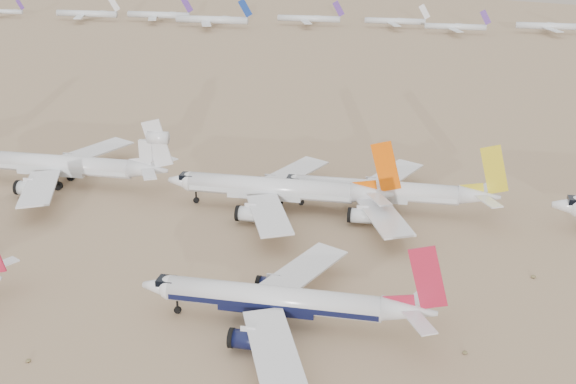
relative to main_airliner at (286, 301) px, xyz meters
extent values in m
plane|color=#8D6E52|center=(5.88, -4.11, -4.87)|extent=(7000.00, 7000.00, 0.00)
cylinder|color=silver|center=(-2.27, 0.00, 0.22)|extent=(37.43, 4.42, 4.42)
cube|color=black|center=(-2.27, 0.00, -0.34)|extent=(36.68, 4.49, 1.00)
sphere|color=silver|center=(-20.98, 0.00, 0.22)|extent=(4.42, 4.42, 4.42)
cube|color=black|center=(-21.65, 0.00, 1.43)|extent=(3.10, 2.88, 1.11)
cone|color=silver|center=(20.87, 0.00, 0.55)|extent=(9.36, 4.42, 4.42)
cube|color=silver|center=(0.62, -13.13, -0.56)|extent=(14.46, 22.78, 0.69)
cube|color=silver|center=(22.69, -4.30, 1.10)|extent=(5.94, 7.77, 0.27)
cylinder|color=black|center=(-4.35, -9.20, -2.55)|extent=(5.20, 3.19, 3.19)
cube|color=silver|center=(0.62, 13.13, -0.56)|extent=(14.46, 22.78, 0.69)
cube|color=silver|center=(22.69, 4.30, 1.10)|extent=(5.94, 7.77, 0.27)
cylinder|color=black|center=(-4.35, 9.20, -2.55)|extent=(5.20, 3.19, 3.19)
cube|color=#AA1A33|center=(23.47, 0.00, 7.00)|extent=(7.09, 0.35, 11.69)
cylinder|color=black|center=(-19.88, 0.00, -4.21)|extent=(1.33, 0.55, 1.33)
cylinder|color=black|center=(-0.71, -3.10, -3.94)|extent=(1.86, 1.11, 1.86)
cylinder|color=black|center=(-0.71, 3.10, -3.94)|extent=(1.86, 1.11, 1.86)
cube|color=silver|center=(-54.88, 0.94, 0.70)|extent=(5.46, 7.15, 0.25)
cube|color=black|center=(54.92, 52.20, 2.29)|extent=(3.52, 3.27, 1.26)
cylinder|color=silver|center=(10.44, 54.30, 0.50)|extent=(38.45, 4.67, 4.67)
cube|color=silver|center=(10.44, 54.30, -0.08)|extent=(37.68, 4.74, 1.05)
sphere|color=silver|center=(-8.78, 54.30, 0.50)|extent=(4.67, 4.67, 4.67)
cube|color=black|center=(-9.48, 54.30, 1.79)|extent=(3.27, 3.04, 1.17)
cone|color=silver|center=(34.21, 54.30, 0.85)|extent=(9.61, 4.67, 4.67)
cube|color=silver|center=(13.41, 40.75, -0.32)|extent=(14.85, 23.40, 0.72)
cube|color=silver|center=(36.08, 49.86, 1.44)|extent=(6.10, 7.98, 0.28)
cylinder|color=silver|center=(8.31, 44.79, -2.42)|extent=(5.34, 3.36, 3.36)
cube|color=silver|center=(13.41, 67.85, -0.32)|extent=(14.85, 23.40, 0.72)
cube|color=silver|center=(36.08, 58.74, 1.44)|extent=(6.10, 7.98, 0.28)
cylinder|color=silver|center=(8.31, 63.81, -2.42)|extent=(5.34, 3.36, 3.36)
cube|color=gold|center=(36.88, 54.30, 7.51)|extent=(7.29, 0.37, 12.01)
cylinder|color=black|center=(-7.62, 54.30, -4.17)|extent=(1.40, 0.58, 1.40)
cylinder|color=black|center=(12.04, 51.03, -3.89)|extent=(1.96, 1.17, 1.96)
cylinder|color=black|center=(12.04, 57.57, -3.89)|extent=(1.96, 1.17, 1.96)
cylinder|color=silver|center=(-14.55, 50.24, 0.70)|extent=(39.64, 4.84, 4.84)
cube|color=silver|center=(-14.55, 50.24, 0.09)|extent=(38.84, 4.92, 1.09)
sphere|color=silver|center=(-34.36, 50.24, 0.70)|extent=(4.84, 4.84, 4.84)
cube|color=black|center=(-35.09, 50.24, 2.03)|extent=(3.39, 3.15, 1.21)
cone|color=silver|center=(9.95, 50.24, 1.06)|extent=(9.91, 4.84, 4.84)
cube|color=silver|center=(-11.48, 36.25, -0.15)|extent=(15.31, 24.12, 0.75)
cube|color=silver|center=(11.88, 45.66, 1.67)|extent=(6.29, 8.23, 0.29)
cylinder|color=silver|center=(-16.75, 40.41, -2.33)|extent=(5.51, 3.49, 3.49)
cube|color=silver|center=(-11.48, 64.22, -0.15)|extent=(15.31, 24.12, 0.75)
cube|color=silver|center=(11.88, 54.82, 1.67)|extent=(6.29, 8.23, 0.29)
cylinder|color=silver|center=(-16.75, 60.06, -2.33)|extent=(5.51, 3.49, 3.49)
cube|color=#EB5804|center=(12.70, 50.24, 7.93)|extent=(7.51, 0.39, 12.38)
cylinder|color=black|center=(-33.15, 50.24, -4.14)|extent=(1.45, 0.61, 1.45)
cylinder|color=black|center=(-12.89, 46.84, -3.85)|extent=(2.03, 1.21, 2.03)
cylinder|color=black|center=(-12.89, 53.63, -3.85)|extent=(2.03, 1.21, 2.03)
cylinder|color=silver|center=(-72.52, 55.05, 0.78)|extent=(41.04, 4.91, 4.91)
cube|color=silver|center=(-72.52, 55.05, 0.17)|extent=(40.22, 4.99, 1.11)
cone|color=silver|center=(-47.16, 55.05, 1.15)|extent=(10.26, 4.91, 4.91)
cube|color=silver|center=(-69.35, 40.62, -0.08)|extent=(15.85, 24.98, 0.77)
cube|color=silver|center=(-45.16, 50.32, 1.76)|extent=(6.51, 8.52, 0.29)
cylinder|color=silver|center=(-74.80, 44.93, -2.30)|extent=(5.70, 3.54, 3.54)
cube|color=silver|center=(-69.35, 69.47, -0.08)|extent=(15.85, 24.98, 0.77)
cube|color=silver|center=(-45.16, 59.77, 1.76)|extent=(6.51, 8.52, 0.29)
cylinder|color=silver|center=(-74.80, 65.16, -2.30)|extent=(5.70, 3.54, 3.54)
cube|color=silver|center=(-44.31, 55.05, 8.24)|extent=(7.78, 0.39, 12.82)
cylinder|color=silver|center=(-44.02, 55.05, 9.82)|extent=(5.13, 3.18, 3.18)
cylinder|color=black|center=(-70.81, 51.61, -3.84)|extent=(2.06, 1.23, 2.06)
cylinder|color=black|center=(-70.81, 58.49, -3.84)|extent=(2.06, 1.23, 2.06)
cylinder|color=silver|center=(-262.13, 332.80, -1.00)|extent=(29.69, 2.93, 2.93)
cube|color=#522D86|center=(-248.16, 332.80, 3.96)|extent=(5.91, 0.29, 7.45)
cube|color=silver|center=(-262.13, 340.49, -1.44)|extent=(7.82, 13.67, 0.29)
cylinder|color=silver|center=(-200.23, 330.33, -0.45)|extent=(40.95, 4.05, 4.05)
cube|color=silver|center=(-180.96, 330.33, 6.39)|extent=(8.16, 0.40, 10.27)
cube|color=silver|center=(-200.23, 319.74, -1.06)|extent=(10.79, 18.85, 0.40)
cube|color=silver|center=(-200.23, 340.93, -1.06)|extent=(10.79, 18.85, 0.40)
cylinder|color=silver|center=(-152.90, 334.31, -0.45)|extent=(40.89, 4.04, 4.04)
cube|color=#522D86|center=(-133.66, 334.31, 6.38)|extent=(8.14, 0.40, 10.26)
cube|color=silver|center=(-152.90, 323.73, -1.06)|extent=(10.77, 18.82, 0.40)
cube|color=silver|center=(-152.90, 344.89, -1.06)|extent=(10.77, 18.82, 0.40)
cylinder|color=silver|center=(-113.08, 319.68, -0.26)|extent=(44.66, 4.41, 4.41)
cube|color=navy|center=(-92.06, 319.68, 7.20)|extent=(8.89, 0.44, 11.20)
cube|color=silver|center=(-113.08, 308.12, -0.93)|extent=(11.77, 20.56, 0.44)
cube|color=silver|center=(-113.08, 331.24, -0.93)|extent=(11.77, 20.56, 0.44)
cylinder|color=silver|center=(-56.73, 338.32, -0.56)|extent=(38.69, 3.82, 3.82)
cube|color=#522D86|center=(-38.52, 338.32, 5.90)|extent=(7.71, 0.38, 9.70)
cube|color=silver|center=(-56.73, 328.30, -1.13)|extent=(10.19, 17.81, 0.38)
cube|color=silver|center=(-56.73, 348.33, -1.13)|extent=(10.19, 17.81, 0.38)
cylinder|color=silver|center=(-4.20, 339.37, -0.68)|extent=(36.29, 3.59, 3.59)
cube|color=silver|center=(12.87, 339.37, 5.38)|extent=(7.23, 0.36, 9.10)
cube|color=silver|center=(-4.20, 329.98, -1.22)|extent=(9.56, 16.70, 0.36)
cube|color=silver|center=(-4.20, 348.77, -1.22)|extent=(9.56, 16.70, 0.36)
cylinder|color=silver|center=(31.17, 324.66, -0.76)|extent=(34.66, 3.43, 3.43)
cube|color=#522D86|center=(47.48, 324.66, 5.03)|extent=(6.90, 0.34, 8.69)
cube|color=silver|center=(31.17, 315.69, -1.27)|extent=(9.13, 15.96, 0.34)
cube|color=silver|center=(31.17, 333.63, -1.27)|extent=(9.13, 15.96, 0.34)
cylinder|color=silver|center=(84.93, 336.71, -0.57)|extent=(38.38, 3.79, 3.79)
cube|color=silver|center=(84.93, 326.78, -1.14)|extent=(10.11, 17.67, 0.38)
cube|color=silver|center=(84.93, 346.65, -1.14)|extent=(10.11, 17.67, 0.38)
ellipsoid|color=brown|center=(-38.22, -19.01, -4.62)|extent=(0.84, 0.84, 0.46)
ellipsoid|color=brown|center=(-24.52, 10.29, -4.58)|extent=(0.98, 0.98, 0.54)
ellipsoid|color=brown|center=(30.28, -2.51, -4.62)|extent=(0.84, 0.84, 0.46)
ellipsoid|color=brown|center=(43.98, 26.79, -4.58)|extent=(0.98, 0.98, 0.54)
camera|label=1|loc=(22.24, -105.88, 62.78)|focal=45.00mm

